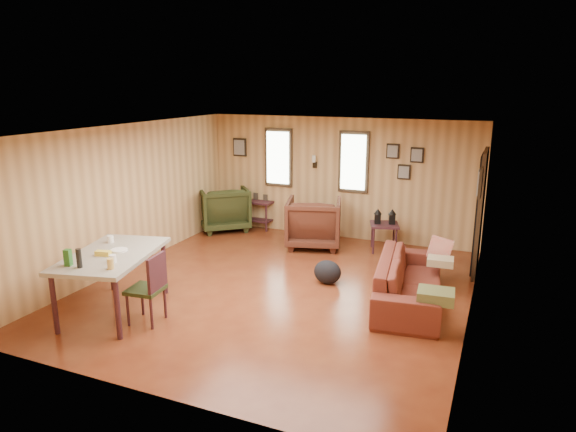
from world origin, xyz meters
name	(u,v)px	position (x,y,z in m)	size (l,w,h in m)	color
room	(295,209)	(0.17, 0.27, 1.21)	(5.54, 6.04, 2.44)	brown
sofa	(410,273)	(1.92, 0.30, 0.43)	(2.21, 0.65, 0.87)	maroon
recliner_brown	(314,220)	(-0.23, 2.19, 0.51)	(1.00, 0.94, 1.03)	#472115
recliner_green	(224,206)	(-2.40, 2.55, 0.51)	(0.99, 0.92, 1.02)	#2C3417
end_table	(261,209)	(-1.72, 2.97, 0.42)	(0.64, 0.59, 0.76)	#401C23
side_table	(385,222)	(1.07, 2.44, 0.55)	(0.63, 0.63, 0.81)	#401C23
cooler	(395,253)	(1.37, 2.02, 0.12)	(0.42, 0.36, 0.25)	maroon
backpack	(327,272)	(0.63, 0.50, 0.19)	(0.49, 0.41, 0.37)	black
sofa_pillows	(438,273)	(2.31, 0.24, 0.51)	(0.59, 1.91, 0.39)	#545A32
dining_table	(111,259)	(-1.71, -1.62, 0.77)	(1.35, 1.84, 1.09)	gray
dining_chair	(150,285)	(-1.05, -1.68, 0.52)	(0.47, 0.47, 0.93)	#2C3417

